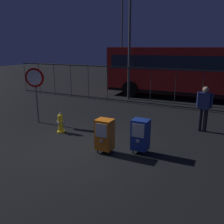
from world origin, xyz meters
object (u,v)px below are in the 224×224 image
Objects in this scene: newspaper_box_primary at (140,135)px; pedestrian at (204,106)px; newspaper_box_secondary at (105,134)px; fire_hydrant at (61,123)px; street_light_near_right at (130,12)px; bus_near at (196,70)px; stop_sign at (35,84)px; street_light_near_left at (122,32)px.

pedestrian reaches higher than newspaper_box_primary.
pedestrian is at bearing 54.56° from newspaper_box_secondary.
street_light_near_right is (-0.08, 6.49, 4.50)m from fire_hydrant.
newspaper_box_secondary is at bearing -100.46° from bus_near.
stop_sign reaches higher than fire_hydrant.
newspaper_box_secondary is 4.20m from stop_sign.
pedestrian is 0.16× the size of bus_near.
fire_hydrant is 0.09× the size of street_light_near_right.
fire_hydrant is at bearing 160.42° from newspaper_box_secondary.
newspaper_box_secondary is (-0.93, -0.46, 0.00)m from newspaper_box_primary.
newspaper_box_primary is 8.91m from bus_near.
street_light_near_right reaches higher than street_light_near_left.
street_light_near_left is at bearing 135.78° from bus_near.
fire_hydrant is at bearing -89.30° from street_light_near_right.
fire_hydrant is 0.33× the size of stop_sign.
street_light_near_left is 9.99m from street_light_near_right.
newspaper_box_secondary is 4.02m from pedestrian.
newspaper_box_secondary is 0.13× the size of street_light_near_left.
newspaper_box_primary is at bearing -64.35° from street_light_near_right.
bus_near is at bearing 101.24° from pedestrian.
bus_near is at bearing 83.12° from newspaper_box_secondary.
newspaper_box_secondary is at bearing -125.44° from pedestrian.
street_light_near_left is (-4.63, 15.37, 4.02)m from fire_hydrant.
newspaper_box_secondary is at bearing -19.58° from fire_hydrant.
bus_near is at bearing 88.78° from newspaper_box_primary.
newspaper_box_primary is 3.15m from pedestrian.
fire_hydrant is 2.42m from newspaper_box_secondary.
fire_hydrant is 0.73× the size of newspaper_box_primary.
street_light_near_right reaches higher than newspaper_box_secondary.
bus_near is (0.19, 8.84, 1.14)m from newspaper_box_primary.
pedestrian is (6.17, 1.94, -0.65)m from stop_sign.
fire_hydrant is at bearing -115.37° from bus_near.
pedestrian is at bearing -40.83° from street_light_near_right.
newspaper_box_secondary is 17.99m from street_light_near_left.
stop_sign is (-1.58, 0.51, 1.25)m from fire_hydrant.
street_light_near_left reaches higher than newspaper_box_secondary.
newspaper_box_primary is (3.20, -0.35, 0.22)m from fire_hydrant.
fire_hydrant is 3.23m from newspaper_box_primary.
newspaper_box_secondary is 0.61× the size of pedestrian.
street_light_near_left is (-8.02, 6.88, 2.66)m from bus_near.
street_light_near_right reaches higher than newspaper_box_primary.
newspaper_box_secondary is 0.10× the size of bus_near.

